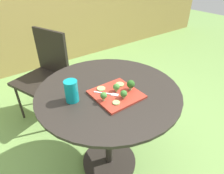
{
  "coord_description": "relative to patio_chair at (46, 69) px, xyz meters",
  "views": [
    {
      "loc": [
        -0.61,
        -0.85,
        1.45
      ],
      "look_at": [
        -0.0,
        -0.04,
        0.79
      ],
      "focal_mm": 31.32,
      "sensor_mm": 36.0,
      "label": 1
    }
  ],
  "objects": [
    {
      "name": "patio_chair",
      "position": [
        0.0,
        0.0,
        0.0
      ],
      "size": [
        0.57,
        0.57,
        0.9
      ],
      "color": "black",
      "rests_on": "ground_plane"
    },
    {
      "name": "ground_plane",
      "position": [
        0.1,
        -0.95,
        -0.53
      ],
      "size": [
        12.0,
        12.0,
        0.0
      ],
      "primitive_type": "plane",
      "color": "#70994C"
    },
    {
      "name": "cucumber_slice_2",
      "position": [
        0.05,
        -0.93,
        0.24
      ],
      "size": [
        0.05,
        0.05,
        0.01
      ],
      "primitive_type": "cylinder",
      "color": "#8EB766",
      "rests_on": "salad_plate"
    },
    {
      "name": "fork",
      "position": [
        0.05,
        -1.01,
        0.24
      ],
      "size": [
        0.11,
        0.13,
        0.0
      ],
      "color": "silver",
      "rests_on": "salad_plate"
    },
    {
      "name": "bamboo_fence",
      "position": [
        0.1,
        1.17,
        0.22
      ],
      "size": [
        8.0,
        0.08,
        1.5
      ],
      "primitive_type": "cube",
      "color": "#A8894C",
      "rests_on": "ground_plane"
    },
    {
      "name": "drinking_glass",
      "position": [
        -0.14,
        -0.92,
        0.28
      ],
      "size": [
        0.08,
        0.08,
        0.13
      ],
      "color": "#0F8C93",
      "rests_on": "patio_table"
    },
    {
      "name": "cucumber_slice_1",
      "position": [
        0.18,
        -0.97,
        0.24
      ],
      "size": [
        0.05,
        0.05,
        0.01
      ],
      "primitive_type": "cylinder",
      "color": "#8EB766",
      "rests_on": "salad_plate"
    },
    {
      "name": "broccoli_floret_3",
      "position": [
        0.2,
        -1.05,
        0.28
      ],
      "size": [
        0.05,
        0.05,
        0.07
      ],
      "color": "#99B770",
      "rests_on": "salad_plate"
    },
    {
      "name": "patio_table",
      "position": [
        0.1,
        -0.95,
        -0.04
      ],
      "size": [
        0.93,
        0.93,
        0.75
      ],
      "color": "#28231E",
      "rests_on": "ground_plane"
    },
    {
      "name": "broccoli_floret_0",
      "position": [
        0.11,
        -1.01,
        0.27
      ],
      "size": [
        0.04,
        0.04,
        0.05
      ],
      "color": "#99B770",
      "rests_on": "salad_plate"
    },
    {
      "name": "salad_plate",
      "position": [
        0.09,
        -1.03,
        0.23
      ],
      "size": [
        0.27,
        0.27,
        0.01
      ],
      "primitive_type": "cube",
      "color": "#AD3323",
      "rests_on": "patio_table"
    },
    {
      "name": "broccoli_floret_2",
      "position": [
        -0.0,
        -1.04,
        0.27
      ],
      "size": [
        0.04,
        0.04,
        0.05
      ],
      "color": "#99B770",
      "rests_on": "salad_plate"
    },
    {
      "name": "broccoli_floret_1",
      "position": [
        0.1,
        -1.09,
        0.27
      ],
      "size": [
        0.04,
        0.04,
        0.05
      ],
      "color": "#99B770",
      "rests_on": "salad_plate"
    },
    {
      "name": "cucumber_slice_0",
      "position": [
        0.04,
        -1.11,
        0.24
      ],
      "size": [
        0.04,
        0.04,
        0.01
      ],
      "primitive_type": "cylinder",
      "color": "#8EB766",
      "rests_on": "salad_plate"
    }
  ]
}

